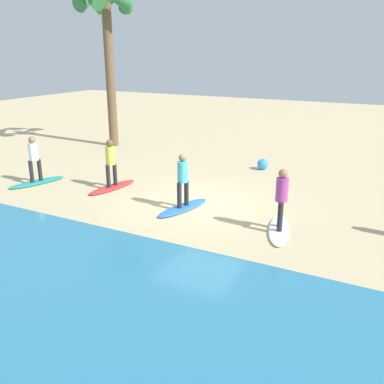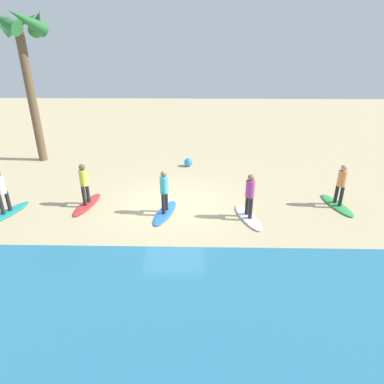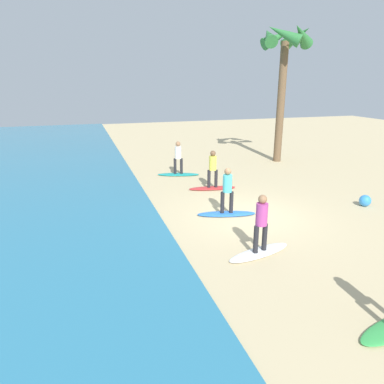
{
  "view_description": "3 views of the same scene",
  "coord_description": "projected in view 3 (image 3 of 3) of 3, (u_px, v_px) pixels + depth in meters",
  "views": [
    {
      "loc": [
        -5.52,
        11.22,
        4.6
      ],
      "look_at": [
        -0.2,
        1.01,
        0.73
      ],
      "focal_mm": 39.52,
      "sensor_mm": 36.0,
      "label": 1
    },
    {
      "loc": [
        -0.96,
        11.65,
        5.76
      ],
      "look_at": [
        -0.73,
        0.81,
        0.97
      ],
      "focal_mm": 30.61,
      "sensor_mm": 36.0,
      "label": 2
    },
    {
      "loc": [
        -10.94,
        5.48,
        4.65
      ],
      "look_at": [
        1.03,
        1.73,
        0.74
      ],
      "focal_mm": 33.81,
      "sensor_mm": 36.0,
      "label": 3
    }
  ],
  "objects": [
    {
      "name": "ground_plane",
      "position": [
        247.0,
        216.0,
        12.92
      ],
      "size": [
        60.0,
        60.0,
        0.0
      ],
      "primitive_type": "plane",
      "color": "#CCB789"
    },
    {
      "name": "surfboard_teal",
      "position": [
        178.0,
        174.0,
        18.36
      ],
      "size": [
        1.14,
        2.17,
        0.09
      ],
      "primitive_type": "ellipsoid",
      "rotation": [
        0.0,
        0.0,
        1.28
      ],
      "color": "teal",
      "rests_on": "ground"
    },
    {
      "name": "beach_ball",
      "position": [
        365.0,
        201.0,
        13.84
      ],
      "size": [
        0.44,
        0.44,
        0.44
      ],
      "primitive_type": "sphere",
      "color": "#338CE5",
      "rests_on": "ground"
    },
    {
      "name": "surfer_red",
      "position": [
        213.0,
        166.0,
        15.76
      ],
      "size": [
        0.32,
        0.46,
        1.64
      ],
      "color": "#232328",
      "rests_on": "surfboard_red"
    },
    {
      "name": "surfboard_red",
      "position": [
        212.0,
        188.0,
        16.05
      ],
      "size": [
        0.86,
        2.16,
        0.09
      ],
      "primitive_type": "ellipsoid",
      "rotation": [
        0.0,
        0.0,
        1.42
      ],
      "color": "red",
      "rests_on": "ground"
    },
    {
      "name": "palm_tree",
      "position": [
        284.0,
        52.0,
        19.78
      ],
      "size": [
        2.88,
        3.03,
        7.62
      ],
      "color": "brown",
      "rests_on": "ground"
    },
    {
      "name": "surfer_teal",
      "position": [
        178.0,
        155.0,
        18.07
      ],
      "size": [
        0.32,
        0.45,
        1.64
      ],
      "color": "#232328",
      "rests_on": "surfboard_teal"
    },
    {
      "name": "surfer_blue",
      "position": [
        227.0,
        187.0,
        12.68
      ],
      "size": [
        0.32,
        0.45,
        1.64
      ],
      "color": "#232328",
      "rests_on": "surfboard_blue"
    },
    {
      "name": "surfboard_blue",
      "position": [
        227.0,
        214.0,
        12.97
      ],
      "size": [
        1.02,
        2.17,
        0.09
      ],
      "primitive_type": "ellipsoid",
      "rotation": [
        0.0,
        0.0,
        1.34
      ],
      "color": "blue",
      "rests_on": "ground"
    },
    {
      "name": "surfboard_white",
      "position": [
        259.0,
        252.0,
        10.08
      ],
      "size": [
        1.1,
        2.17,
        0.09
      ],
      "primitive_type": "ellipsoid",
      "rotation": [
        0.0,
        0.0,
        1.84
      ],
      "color": "white",
      "rests_on": "ground"
    },
    {
      "name": "surfer_white",
      "position": [
        261.0,
        219.0,
        9.78
      ],
      "size": [
        0.32,
        0.45,
        1.64
      ],
      "color": "#232328",
      "rests_on": "surfboard_white"
    }
  ]
}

